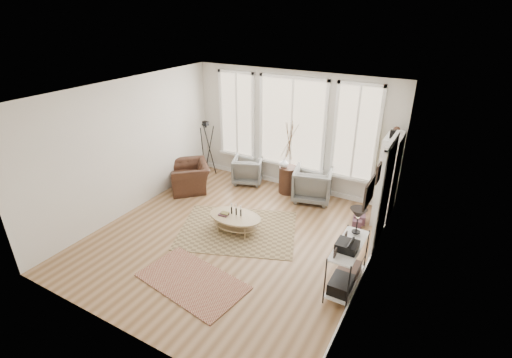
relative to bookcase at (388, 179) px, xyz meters
The scene contains 17 objects.
room 3.30m from the bookcase, 137.70° to the right, with size 5.50×5.54×2.90m.
bay_window 2.57m from the bookcase, 168.63° to the left, with size 4.14×0.12×2.24m.
door 1.10m from the bookcase, 82.91° to the right, with size 0.09×1.06×2.22m.
bookcase is the anchor object (origin of this frame).
low_shelf 2.56m from the bookcase, 91.28° to the right, with size 0.38×1.08×1.30m.
wall_art 2.66m from the bookcase, 86.75° to the right, with size 0.04×0.88×0.44m.
rug_main 3.30m from the bookcase, 142.03° to the right, with size 2.35×1.76×0.01m, color brown.
rug_runner 4.44m from the bookcase, 122.45° to the right, with size 1.83×1.02×0.01m, color maroon.
coffee_table 3.28m from the bookcase, 141.95° to the right, with size 1.15×0.77×0.51m.
armchair_left 3.53m from the bookcase, behind, with size 0.73×0.75×0.69m, color slate.
armchair_right 1.75m from the bookcase, behind, with size 0.86×0.88×0.81m, color slate.
side_table 2.33m from the bookcase, behind, with size 0.45×0.45×1.88m.
vase 2.43m from the bookcase, behind, with size 0.21×0.21×0.22m, color silver.
accent_chair 4.68m from the bookcase, 168.86° to the right, with size 0.92×1.05×0.68m, color #3B2116.
tripod_camera 4.69m from the bookcase, behind, with size 0.53×0.53×1.49m.
book_stack_near 1.02m from the bookcase, 134.56° to the right, with size 0.24×0.31×0.20m, color maroon.
book_stack_far 1.11m from the bookcase, 124.50° to the right, with size 0.19×0.25×0.16m, color maroon.
Camera 1 is at (3.45, -5.20, 4.23)m, focal length 26.00 mm.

